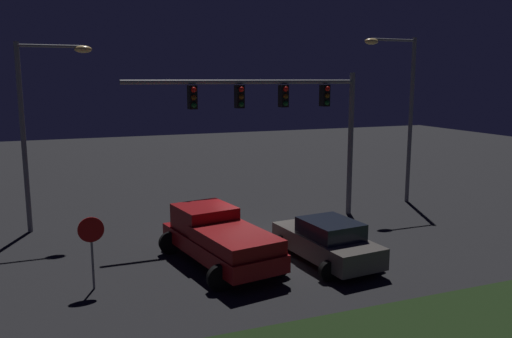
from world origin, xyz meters
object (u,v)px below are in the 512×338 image
object	(u,v)px
street_lamp_left	(38,112)
street_lamp_right	(402,100)
car_sedan	(327,241)
stop_sign	(91,239)
pickup_truck	(218,235)
traffic_signal_gantry	(284,107)

from	to	relation	value
street_lamp_left	street_lamp_right	world-z (taller)	street_lamp_right
car_sedan	street_lamp_right	world-z (taller)	street_lamp_right
car_sedan	street_lamp_right	bearing A→B (deg)	-55.69
stop_sign	street_lamp_right	bearing A→B (deg)	21.00
pickup_truck	street_lamp_right	size ratio (longest dim) A/B	0.69
street_lamp_right	stop_sign	world-z (taller)	street_lamp_right
traffic_signal_gantry	street_lamp_right	distance (m)	6.93
street_lamp_left	traffic_signal_gantry	bearing A→B (deg)	-13.34
street_lamp_left	car_sedan	bearing A→B (deg)	-40.49
pickup_truck	traffic_signal_gantry	size ratio (longest dim) A/B	0.55
pickup_truck	traffic_signal_gantry	bearing A→B (deg)	-56.26
pickup_truck	street_lamp_right	distance (m)	12.99
traffic_signal_gantry	stop_sign	bearing A→B (deg)	-150.13
street_lamp_left	stop_sign	world-z (taller)	street_lamp_left
traffic_signal_gantry	street_lamp_left	distance (m)	10.06
traffic_signal_gantry	street_lamp_right	xyz separation A→B (m)	(6.85, 1.02, 0.17)
car_sedan	traffic_signal_gantry	xyz separation A→B (m)	(0.81, 5.34, 4.29)
traffic_signal_gantry	street_lamp_left	bearing A→B (deg)	166.66
traffic_signal_gantry	street_lamp_left	world-z (taller)	street_lamp_left
car_sedan	traffic_signal_gantry	distance (m)	6.90
pickup_truck	street_lamp_right	bearing A→B (deg)	-75.14
traffic_signal_gantry	stop_sign	world-z (taller)	traffic_signal_gantry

